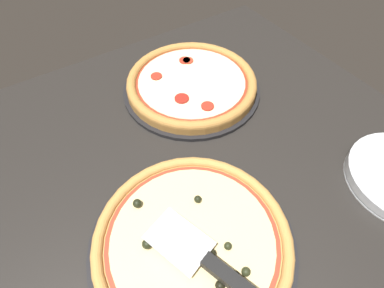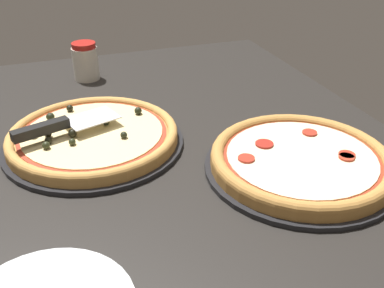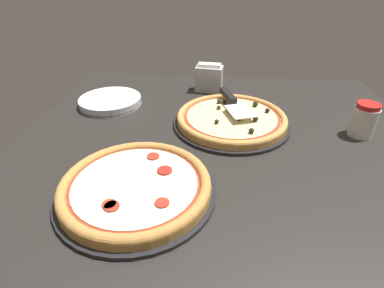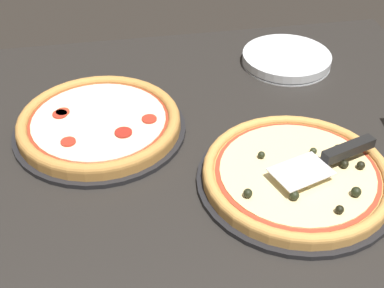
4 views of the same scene
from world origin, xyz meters
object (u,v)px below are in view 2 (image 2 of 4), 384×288
at_px(pizza_front, 93,135).
at_px(pizza_back, 301,159).
at_px(serving_spatula, 55,126).
at_px(parmesan_shaker, 85,61).

distance_m(pizza_front, pizza_back, 0.42).
relative_size(pizza_front, serving_spatula, 1.59).
relative_size(pizza_back, parmesan_shaker, 3.27).
relative_size(pizza_front, parmesan_shaker, 3.37).
bearing_deg(serving_spatula, pizza_back, 62.02).
height_order(pizza_front, serving_spatula, serving_spatula).
distance_m(pizza_front, parmesan_shaker, 0.39).
height_order(pizza_back, parmesan_shaker, parmesan_shaker).
xyz_separation_m(pizza_front, parmesan_shaker, (-0.39, 0.04, 0.03)).
bearing_deg(serving_spatula, pizza_front, 91.03).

